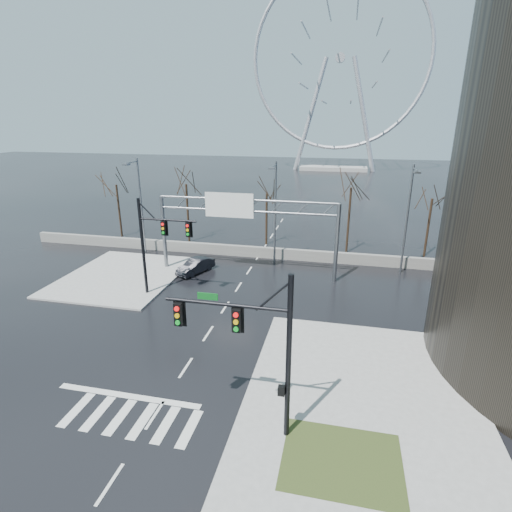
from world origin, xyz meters
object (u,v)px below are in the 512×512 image
(signal_mast_far, at_px, (155,239))
(sign_gantry, at_px, (242,220))
(ferris_wheel, at_px, (340,66))
(car, at_px, (196,266))
(signal_mast_near, at_px, (257,341))

(signal_mast_far, xyz_separation_m, sign_gantry, (5.49, 6.00, 0.35))
(ferris_wheel, height_order, car, ferris_wheel)
(sign_gantry, height_order, car, sign_gantry)
(signal_mast_near, xyz_separation_m, signal_mast_far, (-11.01, 13.00, -0.04))
(signal_mast_far, distance_m, ferris_wheel, 89.30)
(signal_mast_far, bearing_deg, sign_gantry, 47.53)
(ferris_wheel, bearing_deg, signal_mast_far, -97.20)
(signal_mast_near, relative_size, sign_gantry, 0.49)
(car, bearing_deg, signal_mast_far, -78.17)
(sign_gantry, relative_size, ferris_wheel, 0.32)
(car, bearing_deg, ferris_wheel, 106.26)
(signal_mast_far, height_order, car, signal_mast_far)
(sign_gantry, distance_m, ferris_wheel, 82.91)
(signal_mast_near, relative_size, signal_mast_far, 1.00)
(signal_mast_near, distance_m, sign_gantry, 19.79)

